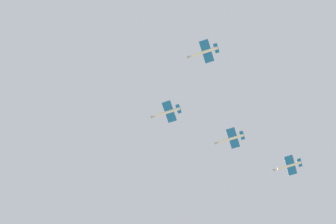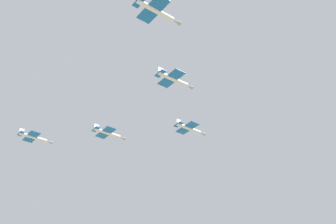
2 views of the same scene
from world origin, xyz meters
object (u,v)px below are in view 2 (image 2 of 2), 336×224
jet_port_inner (108,133)px  jet_port_outer (34,137)px  jet_starboard_inner (174,79)px  jet_starboard_outer (156,11)px  jet_lead (189,128)px

jet_port_inner → jet_port_outer: jet_port_outer is taller
jet_starboard_inner → jet_starboard_outer: bearing=-45.7°
jet_starboard_inner → jet_port_outer: size_ratio=1.00×
jet_lead → jet_port_inner: 28.46m
jet_starboard_inner → jet_port_outer: jet_starboard_inner is taller
jet_port_outer → jet_starboard_outer: jet_port_outer is taller
jet_port_inner → jet_starboard_inner: 38.04m
jet_starboard_inner → jet_port_outer: 60.30m
jet_starboard_inner → jet_starboard_outer: 27.24m
jet_lead → jet_port_outer: bearing=-133.1°
jet_lead → jet_port_outer: (54.64, -10.70, 0.03)m
jet_port_inner → jet_port_outer: 27.24m
jet_port_inner → jet_lead: bearing=48.1°
jet_port_inner → jet_starboard_outer: size_ratio=1.00×
jet_starboard_inner → jet_starboard_outer: (6.45, 26.46, -0.34)m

